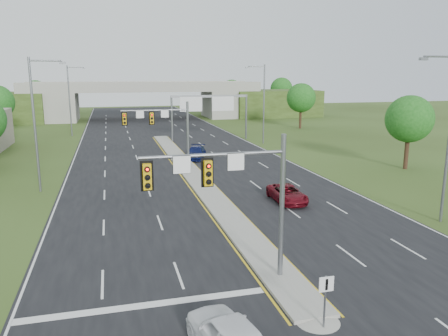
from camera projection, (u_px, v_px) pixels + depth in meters
ground at (280, 278)px, 21.11m from camera, size 240.00×240.00×0.00m
road at (174, 153)px, 54.20m from camera, size 24.00×160.00×0.02m
median at (192, 174)px, 42.83m from camera, size 2.00×54.00×0.16m
median_nose at (318, 320)px, 17.30m from camera, size 2.00×2.00×0.16m
lane_markings at (177, 163)px, 48.29m from camera, size 23.72×160.00×0.01m
signal_mast_near at (236, 186)px, 19.48m from camera, size 6.62×0.60×7.00m
signal_mast_far at (165, 125)px, 43.12m from camera, size 6.62×0.60×7.00m
keep_right_sign at (326, 293)px, 16.51m from camera, size 0.60×0.13×2.20m
sign_gantry at (209, 105)px, 64.14m from camera, size 11.58×0.44×6.67m
overpass at (144, 103)px, 96.01m from camera, size 80.00×14.00×8.10m
lightpole_l_mid at (37, 119)px, 35.44m from camera, size 2.85×0.25×11.00m
lightpole_l_far at (71, 97)px, 68.53m from camera, size 2.85×0.25×11.00m
lightpole_r_near at (447, 131)px, 27.85m from camera, size 2.85×0.25×11.00m
lightpole_r_far at (263, 100)px, 60.95m from camera, size 2.85×0.25×11.00m
tree_r_near at (409, 119)px, 44.39m from camera, size 4.80×4.80×7.60m
tree_r_mid at (301, 98)px, 78.42m from camera, size 5.20×5.20×8.12m
tree_back_b at (36, 92)px, 102.88m from camera, size 5.60×5.60×8.32m
tree_back_c at (232, 90)px, 114.80m from camera, size 5.60×5.60×8.32m
tree_back_d at (281, 89)px, 118.21m from camera, size 6.00×6.00×8.85m
car_white at (230, 336)px, 15.02m from camera, size 2.69×4.87×1.57m
car_far_a at (287, 194)px, 33.51m from camera, size 2.30×4.69×1.28m
car_far_b at (196, 153)px, 50.69m from camera, size 3.43×5.26×1.42m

